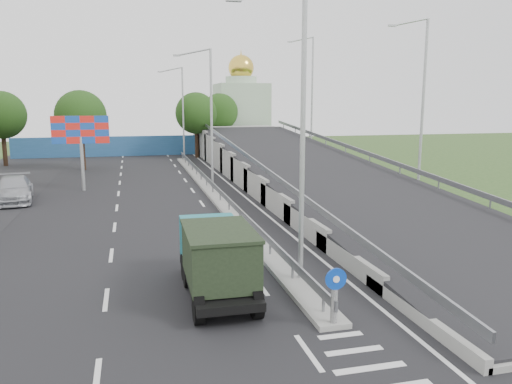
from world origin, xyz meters
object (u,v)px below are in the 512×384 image
object	(u,v)px
church	(241,110)
dump_truck	(216,256)
lamp_post_near	(298,122)
parked_car_d	(13,189)
lamp_post_far	(181,108)
lamp_post_mid	(209,111)
billboard	(81,134)
sign_bollard	(335,295)

from	to	relation	value
church	dump_truck	size ratio (longest dim) A/B	2.45
lamp_post_near	church	world-z (taller)	church
church	parked_car_d	size ratio (longest dim) A/B	2.42
lamp_post_far	lamp_post_mid	bearing A→B (deg)	-90.00
lamp_post_near	dump_truck	size ratio (longest dim) A/B	1.79
lamp_post_near	billboard	xyz separation A→B (m)	(-9.11, 22.00, -1.62)
sign_bollard	billboard	distance (m)	27.53
billboard	parked_car_d	size ratio (longest dim) A/B	0.97
church	lamp_post_mid	bearing A→B (deg)	-106.22
parked_car_d	sign_bollard	bearing A→B (deg)	-68.04
sign_bollard	parked_car_d	bearing A→B (deg)	120.13
sign_bollard	lamp_post_far	world-z (taller)	lamp_post_far
billboard	parked_car_d	distance (m)	6.22
lamp_post_far	sign_bollard	bearing A→B (deg)	-90.14
dump_truck	lamp_post_near	bearing A→B (deg)	7.18
lamp_post_near	parked_car_d	bearing A→B (deg)	125.16
lamp_post_mid	lamp_post_far	distance (m)	20.00
lamp_post_far	parked_car_d	bearing A→B (deg)	-121.91
lamp_post_near	sign_bollard	bearing A→B (deg)	-91.64
lamp_post_mid	lamp_post_near	bearing A→B (deg)	-90.00
lamp_post_mid	church	distance (m)	35.41
sign_bollard	dump_truck	xyz separation A→B (m)	(-2.84, 3.49, 0.34)
sign_bollard	lamp_post_near	distance (m)	6.12
church	dump_truck	world-z (taller)	church
lamp_post_mid	parked_car_d	world-z (taller)	lamp_post_mid
sign_bollard	church	xyz separation A→B (m)	(10.00, 57.83, 4.28)
lamp_post_near	dump_truck	bearing A→B (deg)	-173.55
billboard	dump_truck	size ratio (longest dim) A/B	0.98
lamp_post_far	parked_car_d	size ratio (longest dim) A/B	1.77
lamp_post_mid	dump_truck	size ratio (longest dim) A/B	1.79
sign_bollard	billboard	size ratio (longest dim) A/B	0.30
billboard	lamp_post_far	bearing A→B (deg)	63.16
lamp_post_mid	parked_car_d	size ratio (longest dim) A/B	1.77
parked_car_d	billboard	bearing A→B (deg)	30.03
lamp_post_near	parked_car_d	world-z (taller)	lamp_post_near
church	billboard	world-z (taller)	church
sign_bollard	dump_truck	distance (m)	4.51
billboard	church	bearing A→B (deg)	59.30
dump_truck	lamp_post_mid	bearing A→B (deg)	82.48
lamp_post_mid	lamp_post_far	bearing A→B (deg)	90.00
lamp_post_near	parked_car_d	distance (m)	23.49
lamp_post_far	church	bearing A→B (deg)	54.76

